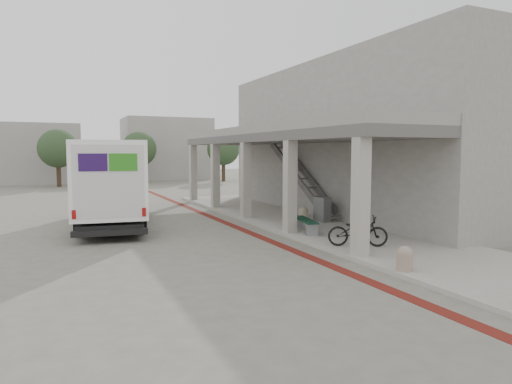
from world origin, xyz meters
name	(u,v)px	position (x,y,z in m)	size (l,w,h in m)	color
ground	(240,243)	(0.00, 0.00, 0.00)	(120.00, 120.00, 0.00)	#615E53
bike_lane_stripe	(245,231)	(1.00, 2.00, 0.01)	(0.35, 40.00, 0.01)	#5E1912
sidewalk	(343,232)	(4.00, 0.00, 0.06)	(4.40, 28.00, 0.12)	gray
transit_building	(339,142)	(6.83, 4.50, 3.40)	(7.60, 17.00, 7.00)	gray
distant_backdrop	(80,154)	(-2.84, 35.89, 2.70)	(28.00, 10.00, 6.50)	gray
tree_left	(58,149)	(-5.00, 28.00, 3.18)	(3.20, 3.20, 4.80)	#38281C
tree_mid	(139,149)	(2.00, 30.00, 3.18)	(3.20, 3.20, 4.80)	#38281C
tree_right	(223,149)	(10.00, 29.00, 3.18)	(3.20, 3.20, 4.80)	#38281C
fedex_truck	(111,181)	(-3.38, 5.21, 1.77)	(3.35, 8.01, 3.31)	black
bench	(305,223)	(2.60, 0.30, 0.44)	(0.83, 1.95, 0.45)	gray
bollard_near	(405,258)	(2.10, -5.25, 0.42)	(0.40, 0.40, 0.59)	gray
bollard_far	(303,214)	(3.77, 2.47, 0.42)	(0.40, 0.40, 0.60)	gray
utility_cabinet	(322,209)	(4.43, 2.06, 0.61)	(0.44, 0.59, 0.99)	slate
bicycle_black	(358,231)	(2.78, -2.50, 0.58)	(0.61, 1.76, 0.92)	black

